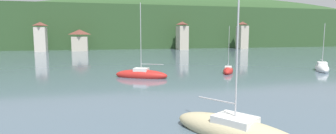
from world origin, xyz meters
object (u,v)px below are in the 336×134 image
object	(u,v)px
shore_building_west	(41,37)
sailboat_far_1	(141,75)
shore_building_central	(182,36)
sailboat_far_5	(228,71)
shore_building_westcentral	(80,41)
sailboat_mid_7	(235,131)
shore_building_eastcentral	(242,36)
sailboat_far_4	(322,68)

from	to	relation	value
shore_building_west	sailboat_far_1	size ratio (longest dim) A/B	0.96
shore_building_central	sailboat_far_5	distance (m)	59.79
shore_building_west	shore_building_westcentral	distance (m)	11.71
shore_building_westcentral	sailboat_far_1	distance (m)	60.65
shore_building_westcentral	sailboat_far_1	xyz separation A→B (m)	(11.55, -59.46, -3.02)
shore_building_westcentral	sailboat_mid_7	size ratio (longest dim) A/B	0.68
shore_building_eastcentral	sailboat_far_4	world-z (taller)	shore_building_eastcentral
shore_building_eastcentral	sailboat_mid_7	xyz separation A→B (m)	(-44.79, -80.24, -4.54)
shore_building_central	sailboat_far_1	size ratio (longest dim) A/B	1.03
shore_building_westcentral	sailboat_mid_7	xyz separation A→B (m)	(13.46, -80.51, -3.00)
sailboat_far_1	sailboat_mid_7	xyz separation A→B (m)	(1.91, -21.05, 0.02)
shore_building_eastcentral	sailboat_far_1	xyz separation A→B (m)	(-46.70, -59.19, -4.56)
sailboat_far_1	sailboat_far_5	xyz separation A→B (m)	(12.55, 1.27, -0.07)
shore_building_central	shore_building_eastcentral	distance (m)	23.31
sailboat_mid_7	shore_building_westcentral	bearing A→B (deg)	156.35
sailboat_far_1	sailboat_far_5	world-z (taller)	sailboat_far_1
shore_building_eastcentral	sailboat_far_5	size ratio (longest dim) A/B	1.47
shore_building_westcentral	sailboat_far_1	world-z (taller)	sailboat_far_1
shore_building_westcentral	shore_building_eastcentral	bearing A→B (deg)	-0.27
sailboat_mid_7	sailboat_far_5	bearing A→B (deg)	121.36
sailboat_far_4	sailboat_far_5	world-z (taller)	sailboat_far_4
shore_building_eastcentral	sailboat_far_4	bearing A→B (deg)	-108.22
sailboat_far_1	sailboat_far_5	size ratio (longest dim) A/B	1.40
sailboat_far_4	sailboat_far_5	distance (m)	14.74
shore_building_west	sailboat_far_1	world-z (taller)	sailboat_far_1
sailboat_far_4	sailboat_mid_7	bearing A→B (deg)	-13.60
shore_building_central	sailboat_far_4	distance (m)	60.14
shore_building_westcentral	sailboat_far_1	bearing A→B (deg)	-79.00
sailboat_far_1	shore_building_west	bearing A→B (deg)	-40.47
shore_building_eastcentral	sailboat_far_5	xyz separation A→B (m)	(-34.15, -57.92, -4.62)
sailboat_far_5	sailboat_mid_7	world-z (taller)	sailboat_mid_7
sailboat_far_4	sailboat_far_5	xyz separation A→B (m)	(-14.69, 1.23, -0.10)
shore_building_central	sailboat_far_5	bearing A→B (deg)	-100.49
shore_building_westcentral	sailboat_far_5	size ratio (longest dim) A/B	1.01
shore_building_central	shore_building_westcentral	bearing A→B (deg)	-179.29
shore_building_eastcentral	sailboat_far_1	distance (m)	75.53
shore_building_westcentral	shore_building_central	xyz separation A→B (m)	(34.96, 0.43, 1.44)
shore_building_west	shore_building_westcentral	xyz separation A→B (m)	(11.65, 0.35, -1.11)
shore_building_central	shore_building_eastcentral	size ratio (longest dim) A/B	0.98
sailboat_far_4	sailboat_mid_7	xyz separation A→B (m)	(-25.33, -21.09, -0.02)
shore_building_westcentral	sailboat_mid_7	distance (m)	81.68
shore_building_west	sailboat_far_5	distance (m)	68.13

